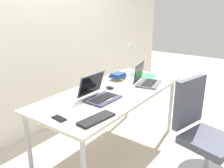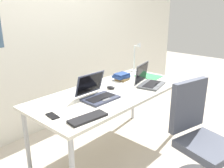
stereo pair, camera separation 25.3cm
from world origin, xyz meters
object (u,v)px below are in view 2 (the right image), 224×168
paper_folder_mid_desk (148,76)px  computer_mouse (111,87)px  laptop_far_corner (149,81)px  book_stack (122,77)px  external_keyboard (88,118)px  cell_phone (52,116)px  coffee_mug (98,79)px  desk_lamp (136,57)px  laptop_center (97,94)px  office_chair (200,144)px

paper_folder_mid_desk → computer_mouse: bearing=177.0°
laptop_far_corner → book_stack: bearing=97.6°
external_keyboard → book_stack: (1.00, 0.47, 0.03)m
cell_phone → book_stack: 1.18m
external_keyboard → cell_phone: (-0.16, 0.25, -0.01)m
computer_mouse → coffee_mug: size_ratio=0.85×
desk_lamp → computer_mouse: desk_lamp is taller
external_keyboard → coffee_mug: bearing=46.8°
paper_folder_mid_desk → laptop_center: bearing=-177.2°
coffee_mug → laptop_far_corner: bearing=-56.3°
cell_phone → coffee_mug: coffee_mug is taller
laptop_far_corner → office_chair: (-0.25, -0.75, -0.39)m
desk_lamp → coffee_mug: 0.72m
laptop_far_corner → external_keyboard: (-1.04, -0.12, -0.04)m
office_chair → computer_mouse: bearing=97.6°
laptop_center → external_keyboard: size_ratio=1.04×
laptop_center → paper_folder_mid_desk: bearing=2.8°
book_stack → coffee_mug: coffee_mug is taller
external_keyboard → paper_folder_mid_desk: size_ratio=1.06×
computer_mouse → office_chair: bearing=-101.5°
laptop_center → cell_phone: bearing=-178.8°
coffee_mug → desk_lamp: bearing=-2.7°
external_keyboard → cell_phone: 0.30m
paper_folder_mid_desk → coffee_mug: coffee_mug is taller
laptop_center → cell_phone: 0.53m
laptop_center → cell_phone: (-0.53, -0.01, -0.04)m
desk_lamp → book_stack: 0.46m
external_keyboard → paper_folder_mid_desk: bearing=20.1°
laptop_far_corner → paper_folder_mid_desk: size_ratio=1.23×
external_keyboard → book_stack: bearing=32.3°
cell_phone → book_stack: (1.16, 0.22, 0.04)m
coffee_mug → cell_phone: bearing=-158.5°
computer_mouse → cell_phone: computer_mouse is taller
cell_phone → laptop_far_corner: bearing=0.6°
computer_mouse → coffee_mug: coffee_mug is taller
desk_lamp → office_chair: bearing=-117.5°
laptop_center → cell_phone: laptop_center is taller
laptop_center → external_keyboard: bearing=-144.3°
desk_lamp → laptop_far_corner: desk_lamp is taller
external_keyboard → cell_phone: size_ratio=2.43×
desk_lamp → laptop_far_corner: (-0.37, -0.45, -0.15)m
cell_phone → coffee_mug: size_ratio=1.20×
book_stack → laptop_far_corner: bearing=-82.4°
coffee_mug → office_chair: office_chair is taller
cell_phone → paper_folder_mid_desk: cell_phone is taller
laptop_far_corner → coffee_mug: (-0.32, 0.49, -0.00)m
laptop_far_corner → cell_phone: laptop_far_corner is taller
computer_mouse → book_stack: size_ratio=0.49×
desk_lamp → cell_phone: bearing=-168.8°
laptop_center → laptop_far_corner: (0.67, -0.15, 0.00)m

